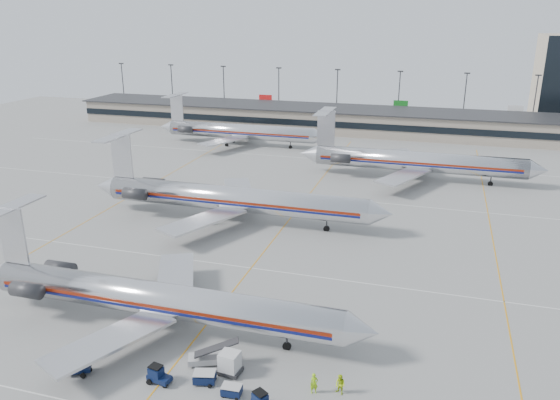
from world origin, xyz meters
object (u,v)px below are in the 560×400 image
at_px(jet_foreground, 154,298).
at_px(tug_center, 158,375).
at_px(belt_loader, 211,357).
at_px(jet_second_row, 228,198).
at_px(uld_container, 230,363).

relative_size(jet_foreground, tug_center, 19.53).
bearing_deg(jet_foreground, belt_loader, -27.34).
xyz_separation_m(jet_second_row, tug_center, (8.74, -38.66, -2.90)).
distance_m(tug_center, uld_container, 6.29).
bearing_deg(belt_loader, tug_center, -153.07).
xyz_separation_m(jet_foreground, tug_center, (4.64, -8.03, -2.55)).
xyz_separation_m(jet_second_row, uld_container, (14.24, -35.62, -2.61)).
xyz_separation_m(jet_foreground, belt_loader, (7.96, -4.11, -2.65)).
bearing_deg(tug_center, uld_container, 39.44).
bearing_deg(belt_loader, jet_foreground, 129.87).
height_order(tug_center, uld_container, uld_container).
bearing_deg(jet_second_row, tug_center, -77.26).
bearing_deg(uld_container, belt_loader, 164.67).
bearing_deg(uld_container, jet_foreground, 160.26).
relative_size(uld_container, belt_loader, 0.45).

